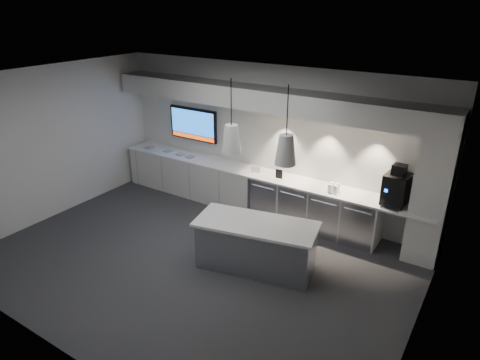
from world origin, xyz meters
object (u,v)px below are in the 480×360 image
Objects in this scene: bin at (212,238)px; coffee_machine at (396,188)px; wall_tv at (193,124)px; island at (256,245)px.

bin is 3.29m from coffee_machine.
coffee_machine is (4.55, -0.25, -0.37)m from wall_tv.
coffee_machine reaches higher than island.
island is at bearing -129.48° from coffee_machine.
island is (2.85, -2.02, -1.14)m from wall_tv.
island is 4.91× the size of bin.
island is at bearing -35.24° from wall_tv.
wall_tv is 1.77× the size of coffee_machine.
wall_tv is 3.04m from bin.
coffee_machine is (1.69, 1.77, 0.77)m from island.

